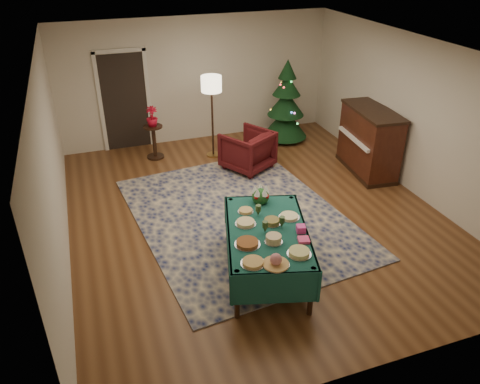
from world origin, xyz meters
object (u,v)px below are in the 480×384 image
object	(u,v)px
gift_box	(301,229)
side_table	(154,142)
buffet_table	(267,239)
floor_lamp	(211,89)
armchair	(247,148)
christmas_tree	(286,105)
piano	(369,142)
potted_plant	(152,121)

from	to	relation	value
gift_box	side_table	distance (m)	4.69
buffet_table	floor_lamp	bearing A→B (deg)	83.90
armchair	side_table	bearing A→B (deg)	-64.79
christmas_tree	piano	world-z (taller)	christmas_tree
gift_box	armchair	bearing A→B (deg)	81.60
buffet_table	side_table	size ratio (longest dim) A/B	2.94
buffet_table	potted_plant	world-z (taller)	potted_plant
piano	potted_plant	bearing A→B (deg)	152.27
floor_lamp	armchair	bearing A→B (deg)	-60.62
armchair	floor_lamp	bearing A→B (deg)	-90.99
side_table	potted_plant	size ratio (longest dim) A/B	1.73
gift_box	christmas_tree	distance (m)	4.89
armchair	potted_plant	world-z (taller)	potted_plant
piano	side_table	bearing A→B (deg)	152.27
buffet_table	potted_plant	bearing A→B (deg)	99.91
floor_lamp	christmas_tree	xyz separation A→B (m)	(1.80, 0.32, -0.63)
floor_lamp	side_table	distance (m)	1.65
potted_plant	buffet_table	bearing A→B (deg)	-80.09
armchair	potted_plant	xyz separation A→B (m)	(-1.65, 1.13, 0.38)
gift_box	side_table	bearing A→B (deg)	104.28
buffet_table	floor_lamp	distance (m)	4.14
armchair	floor_lamp	distance (m)	1.39
buffet_table	armchair	distance (m)	3.32
buffet_table	floor_lamp	xyz separation A→B (m)	(0.43, 4.03, 0.87)
floor_lamp	piano	xyz separation A→B (m)	(2.65, -1.71, -0.82)
floor_lamp	christmas_tree	distance (m)	1.93
gift_box	christmas_tree	bearing A→B (deg)	68.01
gift_box	armchair	size ratio (longest dim) A/B	0.13
floor_lamp	potted_plant	bearing A→B (deg)	165.61
buffet_table	christmas_tree	world-z (taller)	christmas_tree
armchair	potted_plant	size ratio (longest dim) A/B	2.13
floor_lamp	piano	size ratio (longest dim) A/B	1.11
buffet_table	armchair	xyz separation A→B (m)	(0.90, 3.20, -0.14)
buffet_table	piano	xyz separation A→B (m)	(3.08, 2.31, 0.05)
floor_lamp	potted_plant	world-z (taller)	floor_lamp
armchair	christmas_tree	xyz separation A→B (m)	(1.33, 1.14, 0.38)
armchair	piano	size ratio (longest dim) A/B	0.57
armchair	buffet_table	bearing A→B (deg)	43.98
buffet_table	side_table	distance (m)	4.40
side_table	potted_plant	world-z (taller)	potted_plant
christmas_tree	armchair	bearing A→B (deg)	-139.34
potted_plant	piano	bearing A→B (deg)	-27.73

